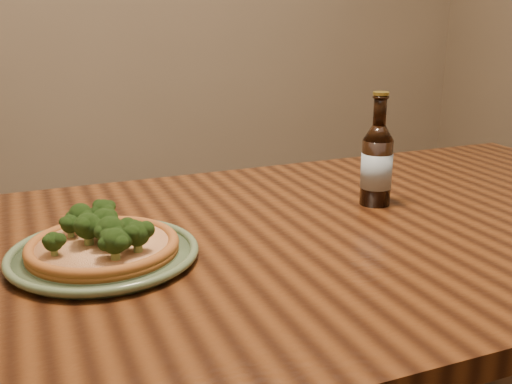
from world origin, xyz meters
name	(u,v)px	position (x,y,z in m)	size (l,w,h in m)	color
table	(332,271)	(0.00, 0.10, 0.66)	(1.60, 0.90, 0.75)	#4D2710
plate	(104,254)	(-0.42, 0.10, 0.76)	(0.31, 0.31, 0.02)	#586C4B
pizza	(103,242)	(-0.42, 0.10, 0.78)	(0.24, 0.24, 0.07)	#A15A24
beer_bottle	(377,164)	(0.14, 0.18, 0.84)	(0.06, 0.06, 0.23)	black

